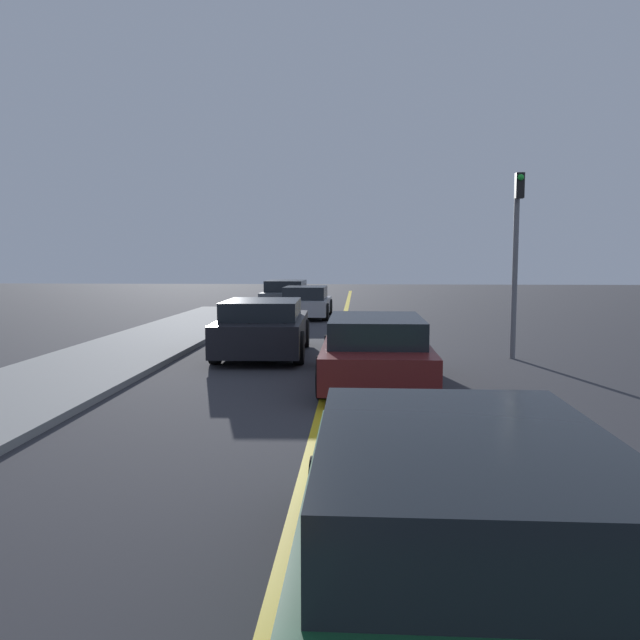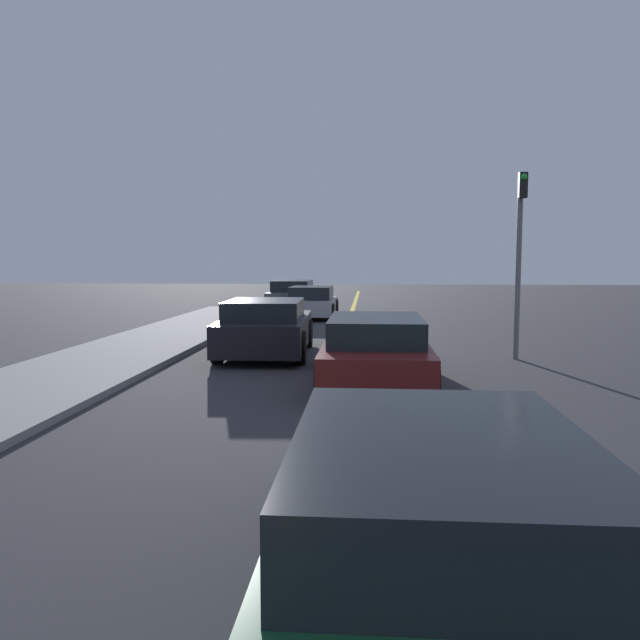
{
  "view_description": "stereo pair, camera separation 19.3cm",
  "coord_description": "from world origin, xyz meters",
  "px_view_note": "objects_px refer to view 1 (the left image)",
  "views": [
    {
      "loc": [
        0.51,
        3.27,
        2.24
      ],
      "look_at": [
        -0.16,
        14.34,
        1.16
      ],
      "focal_mm": 35.0,
      "sensor_mm": 36.0,
      "label": 1
    },
    {
      "loc": [
        0.7,
        3.28,
        2.24
      ],
      "look_at": [
        -0.16,
        14.34,
        1.16
      ],
      "focal_mm": 35.0,
      "sensor_mm": 36.0,
      "label": 2
    }
  ],
  "objects_px": {
    "car_parked_left_lot": "(306,302)",
    "traffic_light": "(516,247)",
    "car_ahead_center": "(375,350)",
    "car_far_distant": "(263,328)",
    "car_near_right_lane": "(457,535)",
    "car_oncoming_far": "(286,296)"
  },
  "relations": [
    {
      "from": "car_far_distant",
      "to": "car_near_right_lane",
      "type": "bearing_deg",
      "value": -77.68
    },
    {
      "from": "car_near_right_lane",
      "to": "car_far_distant",
      "type": "relative_size",
      "value": 1.0
    },
    {
      "from": "car_far_distant",
      "to": "car_oncoming_far",
      "type": "xyz_separation_m",
      "value": [
        -0.9,
        12.59,
        0.0
      ]
    },
    {
      "from": "car_far_distant",
      "to": "car_oncoming_far",
      "type": "relative_size",
      "value": 0.99
    },
    {
      "from": "car_ahead_center",
      "to": "traffic_light",
      "type": "relative_size",
      "value": 1.09
    },
    {
      "from": "car_parked_left_lot",
      "to": "traffic_light",
      "type": "height_order",
      "value": "traffic_light"
    },
    {
      "from": "car_near_right_lane",
      "to": "car_ahead_center",
      "type": "distance_m",
      "value": 7.7
    },
    {
      "from": "car_ahead_center",
      "to": "car_oncoming_far",
      "type": "height_order",
      "value": "car_oncoming_far"
    },
    {
      "from": "car_far_distant",
      "to": "car_parked_left_lot",
      "type": "bearing_deg",
      "value": 86.54
    },
    {
      "from": "car_oncoming_far",
      "to": "traffic_light",
      "type": "xyz_separation_m",
      "value": [
        6.61,
        -12.81,
        1.87
      ]
    },
    {
      "from": "car_near_right_lane",
      "to": "car_oncoming_far",
      "type": "bearing_deg",
      "value": 99.03
    },
    {
      "from": "car_near_right_lane",
      "to": "car_ahead_center",
      "type": "relative_size",
      "value": 0.94
    },
    {
      "from": "car_ahead_center",
      "to": "car_parked_left_lot",
      "type": "distance_m",
      "value": 12.82
    },
    {
      "from": "car_ahead_center",
      "to": "car_far_distant",
      "type": "relative_size",
      "value": 1.06
    },
    {
      "from": "car_far_distant",
      "to": "traffic_light",
      "type": "height_order",
      "value": "traffic_light"
    },
    {
      "from": "car_ahead_center",
      "to": "car_parked_left_lot",
      "type": "bearing_deg",
      "value": 100.09
    },
    {
      "from": "car_ahead_center",
      "to": "car_near_right_lane",
      "type": "bearing_deg",
      "value": -88.29
    },
    {
      "from": "car_far_distant",
      "to": "car_oncoming_far",
      "type": "height_order",
      "value": "car_oncoming_far"
    },
    {
      "from": "car_ahead_center",
      "to": "traffic_light",
      "type": "distance_m",
      "value": 4.72
    },
    {
      "from": "car_far_distant",
      "to": "car_parked_left_lot",
      "type": "height_order",
      "value": "car_far_distant"
    },
    {
      "from": "car_oncoming_far",
      "to": "car_near_right_lane",
      "type": "bearing_deg",
      "value": -80.33
    },
    {
      "from": "car_far_distant",
      "to": "car_oncoming_far",
      "type": "bearing_deg",
      "value": 91.94
    }
  ]
}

